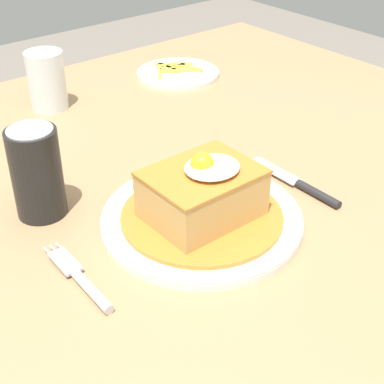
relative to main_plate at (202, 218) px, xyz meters
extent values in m
cube|color=#A87F56|center=(-0.05, 0.08, -0.03)|extent=(1.44, 1.10, 0.04)
cylinder|color=#A87F56|center=(0.59, 0.55, -0.40)|extent=(0.07, 0.07, 0.70)
cylinder|color=white|center=(0.00, 0.00, 0.00)|extent=(0.26, 0.26, 0.01)
torus|color=white|center=(0.00, 0.00, 0.00)|extent=(0.26, 0.26, 0.01)
cylinder|color=orange|center=(0.00, 0.00, 0.00)|extent=(0.21, 0.21, 0.01)
cube|color=tan|center=(0.00, 0.00, 0.04)|extent=(0.14, 0.11, 0.06)
cube|color=orange|center=(0.00, 0.00, 0.07)|extent=(0.14, 0.11, 0.00)
ellipsoid|color=white|center=(0.01, -0.01, 0.08)|extent=(0.07, 0.06, 0.01)
sphere|color=yellow|center=(0.00, 0.00, 0.08)|extent=(0.03, 0.03, 0.03)
cylinder|color=silver|center=(-0.18, -0.03, 0.00)|extent=(0.01, 0.08, 0.01)
cube|color=silver|center=(-0.18, 0.04, 0.00)|extent=(0.02, 0.05, 0.00)
cylinder|color=silver|center=(-0.17, 0.06, 0.00)|extent=(0.00, 0.03, 0.00)
cylinder|color=silver|center=(-0.18, 0.06, 0.00)|extent=(0.00, 0.03, 0.00)
cylinder|color=silver|center=(-0.19, 0.06, 0.00)|extent=(0.00, 0.03, 0.00)
cylinder|color=#262628|center=(0.17, -0.05, 0.00)|extent=(0.01, 0.08, 0.01)
cube|color=silver|center=(0.17, 0.03, 0.00)|extent=(0.02, 0.09, 0.00)
cylinder|color=black|center=(-0.15, 0.16, 0.05)|extent=(0.07, 0.07, 0.12)
cylinder|color=silver|center=(-0.15, 0.16, 0.11)|extent=(0.06, 0.06, 0.00)
cylinder|color=gold|center=(0.02, 0.46, 0.02)|extent=(0.06, 0.06, 0.06)
cylinder|color=silver|center=(0.02, 0.46, 0.04)|extent=(0.07, 0.07, 0.10)
cylinder|color=white|center=(0.30, 0.44, 0.00)|extent=(0.17, 0.17, 0.01)
cube|color=#EAC64C|center=(0.33, 0.43, 0.00)|extent=(0.02, 0.06, 0.01)
cube|color=#EAC64C|center=(0.27, 0.45, 0.00)|extent=(0.05, 0.06, 0.01)
cube|color=#EAC64C|center=(0.30, 0.45, 0.00)|extent=(0.06, 0.02, 0.01)
cube|color=#EAC64C|center=(0.30, 0.43, 0.00)|extent=(0.06, 0.04, 0.01)
cube|color=#EAC64C|center=(0.32, 0.45, 0.00)|extent=(0.06, 0.02, 0.01)
cube|color=#EAC64C|center=(0.29, 0.46, 0.00)|extent=(0.01, 0.07, 0.01)
cube|color=#EAC64C|center=(0.31, 0.47, 0.00)|extent=(0.06, 0.04, 0.01)
camera|label=1|loc=(-0.40, -0.47, 0.43)|focal=53.97mm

